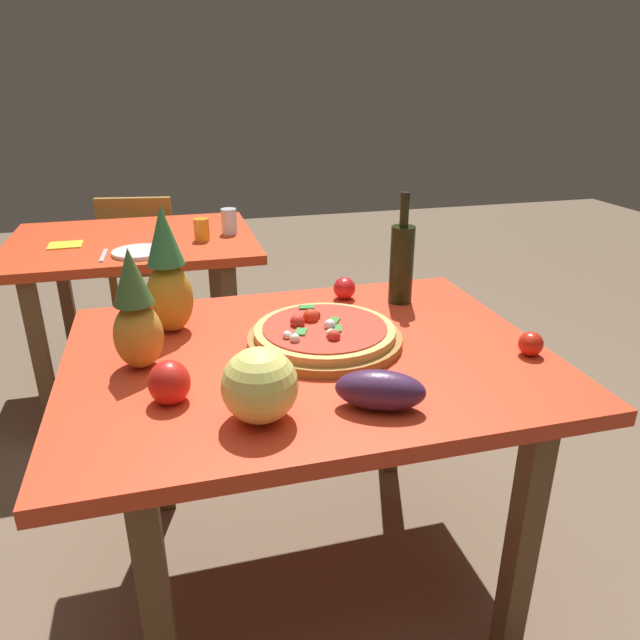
# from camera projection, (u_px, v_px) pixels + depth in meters

# --- Properties ---
(ground_plane) EXTENTS (10.00, 10.00, 0.00)m
(ground_plane) POSITION_uv_depth(u_px,v_px,m) (310.00, 569.00, 1.86)
(ground_plane) COLOR brown
(display_table) EXTENTS (1.26, 0.96, 0.77)m
(display_table) POSITION_uv_depth(u_px,v_px,m) (308.00, 380.00, 1.60)
(display_table) COLOR brown
(display_table) RESTS_ON ground_plane
(background_table) EXTENTS (1.09, 0.87, 0.77)m
(background_table) POSITION_uv_depth(u_px,v_px,m) (135.00, 260.00, 2.70)
(background_table) COLOR brown
(background_table) RESTS_ON ground_plane
(dining_chair) EXTENTS (0.46, 0.46, 0.85)m
(dining_chair) POSITION_uv_depth(u_px,v_px,m) (144.00, 258.00, 3.36)
(dining_chair) COLOR olive
(dining_chair) RESTS_ON ground_plane
(pizza_board) EXTENTS (0.42, 0.42, 0.02)m
(pizza_board) POSITION_uv_depth(u_px,v_px,m) (325.00, 339.00, 1.60)
(pizza_board) COLOR olive
(pizza_board) RESTS_ON display_table
(pizza) EXTENTS (0.39, 0.39, 0.06)m
(pizza) POSITION_uv_depth(u_px,v_px,m) (324.00, 330.00, 1.59)
(pizza) COLOR #DBA457
(pizza) RESTS_ON pizza_board
(wine_bottle) EXTENTS (0.08, 0.08, 0.36)m
(wine_bottle) POSITION_uv_depth(u_px,v_px,m) (402.00, 262.00, 1.86)
(wine_bottle) COLOR black
(wine_bottle) RESTS_ON display_table
(pineapple_left) EXTENTS (0.12, 0.12, 0.31)m
(pineapple_left) POSITION_uv_depth(u_px,v_px,m) (136.00, 316.00, 1.43)
(pineapple_left) COLOR #B6882D
(pineapple_left) RESTS_ON display_table
(pineapple_right) EXTENTS (0.13, 0.13, 0.36)m
(pineapple_right) POSITION_uv_depth(u_px,v_px,m) (168.00, 277.00, 1.63)
(pineapple_right) COLOR #AC8223
(pineapple_right) RESTS_ON display_table
(melon) EXTENTS (0.16, 0.16, 0.16)m
(melon) POSITION_uv_depth(u_px,v_px,m) (260.00, 385.00, 1.22)
(melon) COLOR #E2DF6A
(melon) RESTS_ON display_table
(bell_pepper) EXTENTS (0.09, 0.09, 0.10)m
(bell_pepper) POSITION_uv_depth(u_px,v_px,m) (169.00, 383.00, 1.31)
(bell_pepper) COLOR red
(bell_pepper) RESTS_ON display_table
(eggplant) EXTENTS (0.22, 0.16, 0.09)m
(eggplant) POSITION_uv_depth(u_px,v_px,m) (380.00, 390.00, 1.28)
(eggplant) COLOR #412243
(eggplant) RESTS_ON display_table
(tomato_beside_pepper) EXTENTS (0.07, 0.07, 0.07)m
(tomato_beside_pepper) POSITION_uv_depth(u_px,v_px,m) (344.00, 288.00, 1.92)
(tomato_beside_pepper) COLOR red
(tomato_beside_pepper) RESTS_ON display_table
(tomato_at_corner) EXTENTS (0.06, 0.06, 0.06)m
(tomato_at_corner) POSITION_uv_depth(u_px,v_px,m) (531.00, 344.00, 1.53)
(tomato_at_corner) COLOR red
(tomato_at_corner) RESTS_ON display_table
(drinking_glass_juice) EXTENTS (0.07, 0.07, 0.10)m
(drinking_glass_juice) POSITION_uv_depth(u_px,v_px,m) (202.00, 229.00, 2.61)
(drinking_glass_juice) COLOR orange
(drinking_glass_juice) RESTS_ON background_table
(drinking_glass_water) EXTENTS (0.07, 0.07, 0.12)m
(drinking_glass_water) POSITION_uv_depth(u_px,v_px,m) (229.00, 221.00, 2.72)
(drinking_glass_water) COLOR silver
(drinking_glass_water) RESTS_ON background_table
(dinner_plate) EXTENTS (0.22, 0.22, 0.02)m
(dinner_plate) POSITION_uv_depth(u_px,v_px,m) (139.00, 252.00, 2.42)
(dinner_plate) COLOR white
(dinner_plate) RESTS_ON background_table
(fork_utensil) EXTENTS (0.02, 0.18, 0.01)m
(fork_utensil) POSITION_uv_depth(u_px,v_px,m) (104.00, 255.00, 2.39)
(fork_utensil) COLOR silver
(fork_utensil) RESTS_ON background_table
(knife_utensil) EXTENTS (0.03, 0.18, 0.01)m
(knife_utensil) POSITION_uv_depth(u_px,v_px,m) (174.00, 251.00, 2.45)
(knife_utensil) COLOR silver
(knife_utensil) RESTS_ON background_table
(napkin_folded) EXTENTS (0.14, 0.12, 0.01)m
(napkin_folded) POSITION_uv_depth(u_px,v_px,m) (65.00, 245.00, 2.54)
(napkin_folded) COLOR yellow
(napkin_folded) RESTS_ON background_table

